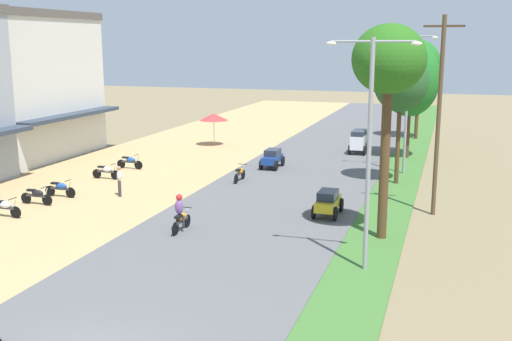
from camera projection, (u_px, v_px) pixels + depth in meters
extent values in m
cube|color=silver|center=(26.00, 89.00, 42.94)|extent=(6.03, 10.44, 9.60)
cube|color=#2D3847|center=(72.00, 115.00, 42.21)|extent=(1.20, 10.44, 0.25)
cube|color=#59514C|center=(20.00, 14.00, 41.90)|extent=(6.23, 10.64, 0.50)
cylinder|color=black|center=(16.00, 212.00, 28.27)|extent=(0.56, 0.06, 0.56)
cube|color=#333338|center=(4.00, 207.00, 28.42)|extent=(1.12, 0.12, 0.12)
ellipsoid|color=silver|center=(5.00, 205.00, 28.37)|extent=(0.64, 0.28, 0.32)
cylinder|color=#A5A8AD|center=(14.00, 207.00, 28.23)|extent=(0.26, 0.05, 0.68)
cylinder|color=black|center=(12.00, 199.00, 28.18)|extent=(0.04, 0.54, 0.04)
cylinder|color=black|center=(47.00, 200.00, 30.47)|extent=(0.56, 0.06, 0.56)
cylinder|color=black|center=(26.00, 198.00, 30.83)|extent=(0.56, 0.06, 0.56)
cube|color=#333338|center=(36.00, 196.00, 30.61)|extent=(1.12, 0.12, 0.12)
ellipsoid|color=black|center=(37.00, 193.00, 30.56)|extent=(0.64, 0.28, 0.32)
cube|color=black|center=(31.00, 190.00, 30.64)|extent=(0.44, 0.20, 0.10)
cylinder|color=#A5A8AD|center=(46.00, 195.00, 30.43)|extent=(0.26, 0.05, 0.68)
cylinder|color=black|center=(44.00, 187.00, 30.37)|extent=(0.04, 0.54, 0.04)
cylinder|color=black|center=(71.00, 193.00, 31.97)|extent=(0.56, 0.06, 0.56)
cylinder|color=black|center=(50.00, 191.00, 32.34)|extent=(0.56, 0.06, 0.56)
cube|color=#333338|center=(60.00, 188.00, 32.11)|extent=(1.12, 0.12, 0.12)
ellipsoid|color=#1E4CA5|center=(61.00, 186.00, 32.06)|extent=(0.64, 0.28, 0.32)
cube|color=black|center=(55.00, 183.00, 32.14)|extent=(0.44, 0.20, 0.10)
cylinder|color=#A5A8AD|center=(69.00, 188.00, 31.93)|extent=(0.26, 0.05, 0.68)
cylinder|color=black|center=(68.00, 180.00, 31.87)|extent=(0.04, 0.54, 0.04)
cylinder|color=black|center=(115.00, 175.00, 36.19)|extent=(0.56, 0.06, 0.56)
cylinder|color=black|center=(97.00, 174.00, 36.56)|extent=(0.56, 0.06, 0.56)
cube|color=#333338|center=(106.00, 171.00, 36.34)|extent=(1.12, 0.12, 0.12)
ellipsoid|color=silver|center=(107.00, 169.00, 36.29)|extent=(0.64, 0.28, 0.32)
cube|color=black|center=(101.00, 167.00, 36.37)|extent=(0.44, 0.20, 0.10)
cylinder|color=#A5A8AD|center=(114.00, 171.00, 36.15)|extent=(0.26, 0.05, 0.68)
cylinder|color=black|center=(113.00, 164.00, 36.10)|extent=(0.04, 0.54, 0.04)
cylinder|color=black|center=(138.00, 165.00, 39.12)|extent=(0.56, 0.06, 0.56)
cylinder|color=black|center=(121.00, 164.00, 39.49)|extent=(0.56, 0.06, 0.56)
cube|color=#333338|center=(130.00, 162.00, 39.27)|extent=(1.12, 0.12, 0.12)
ellipsoid|color=#1E4CA5|center=(131.00, 160.00, 39.22)|extent=(0.64, 0.28, 0.32)
cube|color=black|center=(126.00, 157.00, 39.30)|extent=(0.44, 0.20, 0.10)
cylinder|color=#A5A8AD|center=(137.00, 161.00, 39.09)|extent=(0.26, 0.05, 0.68)
cylinder|color=black|center=(136.00, 155.00, 39.03)|extent=(0.04, 0.54, 0.04)
cylinder|color=#99999E|center=(214.00, 132.00, 48.01)|extent=(0.05, 0.05, 2.10)
cone|color=red|center=(214.00, 117.00, 47.77)|extent=(2.20, 2.20, 0.55)
cylinder|color=#33333D|center=(119.00, 188.00, 32.36)|extent=(0.14, 0.14, 0.82)
cylinder|color=#33333D|center=(120.00, 189.00, 32.19)|extent=(0.14, 0.14, 0.82)
ellipsoid|color=silver|center=(119.00, 176.00, 32.14)|extent=(0.41, 0.43, 0.56)
sphere|color=#9E7556|center=(119.00, 168.00, 32.05)|extent=(0.22, 0.22, 0.22)
cylinder|color=#4C351E|center=(385.00, 160.00, 24.88)|extent=(0.39, 0.39, 6.54)
ellipsoid|color=#266018|center=(389.00, 59.00, 24.06)|extent=(2.92, 2.92, 2.76)
cylinder|color=#4C351E|center=(398.00, 141.00, 34.88)|extent=(0.25, 0.25, 4.88)
ellipsoid|color=#234F25|center=(401.00, 81.00, 34.18)|extent=(3.03, 3.03, 3.45)
cylinder|color=#4C351E|center=(408.00, 129.00, 42.84)|extent=(0.33, 0.33, 4.04)
ellipsoid|color=#1D6621|center=(410.00, 79.00, 42.15)|extent=(3.99, 3.99, 5.09)
cylinder|color=#4C351E|center=(417.00, 111.00, 51.23)|extent=(0.29, 0.29, 4.67)
ellipsoid|color=#1D6420|center=(419.00, 68.00, 50.50)|extent=(3.49, 3.49, 4.44)
cylinder|color=gray|center=(369.00, 157.00, 21.19)|extent=(0.16, 0.16, 8.12)
cylinder|color=gray|center=(352.00, 41.00, 20.59)|extent=(1.40, 0.08, 0.08)
ellipsoid|color=silver|center=(331.00, 43.00, 20.82)|extent=(0.36, 0.20, 0.14)
cylinder|color=gray|center=(395.00, 41.00, 20.18)|extent=(1.40, 0.08, 0.08)
ellipsoid|color=silver|center=(417.00, 44.00, 19.98)|extent=(0.36, 0.20, 0.14)
cylinder|color=gray|center=(407.00, 105.00, 37.18)|extent=(0.16, 0.16, 8.43)
cylinder|color=gray|center=(398.00, 36.00, 36.56)|extent=(1.40, 0.08, 0.08)
ellipsoid|color=silver|center=(386.00, 38.00, 36.78)|extent=(0.36, 0.20, 0.14)
cylinder|color=gray|center=(422.00, 36.00, 36.14)|extent=(1.40, 0.08, 0.08)
ellipsoid|color=silver|center=(435.00, 37.00, 35.95)|extent=(0.36, 0.20, 0.14)
cylinder|color=brown|center=(439.00, 118.00, 28.23)|extent=(0.20, 0.20, 9.20)
cube|color=#473323|center=(444.00, 26.00, 27.39)|extent=(1.80, 0.10, 0.10)
cube|color=gold|center=(328.00, 203.00, 28.66)|extent=(0.88, 2.25, 0.44)
cube|color=#232B38|center=(328.00, 195.00, 28.48)|extent=(0.81, 1.30, 0.40)
cylinder|color=black|center=(335.00, 214.00, 27.81)|extent=(0.11, 0.64, 0.64)
cylinder|color=black|center=(314.00, 212.00, 28.10)|extent=(0.11, 0.64, 0.64)
cylinder|color=black|center=(342.00, 205.00, 29.32)|extent=(0.11, 0.64, 0.64)
cylinder|color=black|center=(321.00, 203.00, 29.62)|extent=(0.11, 0.64, 0.64)
cube|color=navy|center=(272.00, 159.00, 39.49)|extent=(0.88, 2.25, 0.44)
cube|color=#232B38|center=(273.00, 152.00, 39.49)|extent=(0.81, 1.30, 0.40)
cylinder|color=black|center=(268.00, 160.00, 40.44)|extent=(0.11, 0.64, 0.64)
cylinder|color=black|center=(283.00, 161.00, 40.15)|extent=(0.11, 0.64, 0.64)
cylinder|color=black|center=(261.00, 165.00, 38.93)|extent=(0.11, 0.64, 0.64)
cylinder|color=black|center=(276.00, 166.00, 38.64)|extent=(0.11, 0.64, 0.64)
cube|color=silver|center=(359.00, 141.00, 44.72)|extent=(0.95, 2.40, 0.95)
cube|color=#232B38|center=(359.00, 133.00, 44.50)|extent=(0.87, 2.00, 0.35)
cylinder|color=black|center=(364.00, 151.00, 43.86)|extent=(0.12, 0.68, 0.68)
cylinder|color=black|center=(349.00, 150.00, 44.18)|extent=(0.12, 0.68, 0.68)
cylinder|color=black|center=(368.00, 147.00, 45.47)|extent=(0.12, 0.68, 0.68)
cylinder|color=black|center=(353.00, 146.00, 45.79)|extent=(0.12, 0.68, 0.68)
cylinder|color=black|center=(187.00, 221.00, 26.88)|extent=(0.06, 0.56, 0.56)
cylinder|color=black|center=(175.00, 229.00, 25.72)|extent=(0.06, 0.56, 0.56)
cube|color=#333338|center=(181.00, 221.00, 26.26)|extent=(0.12, 1.12, 0.12)
ellipsoid|color=orange|center=(182.00, 217.00, 26.31)|extent=(0.28, 0.64, 0.32)
cube|color=black|center=(178.00, 216.00, 25.95)|extent=(0.20, 0.44, 0.10)
cylinder|color=#A5A8AD|center=(187.00, 215.00, 26.77)|extent=(0.05, 0.26, 0.68)
cylinder|color=black|center=(186.00, 207.00, 26.63)|extent=(0.54, 0.04, 0.04)
ellipsoid|color=#724C8C|center=(179.00, 207.00, 25.94)|extent=(0.36, 0.28, 0.64)
sphere|color=red|center=(179.00, 197.00, 25.90)|extent=(0.28, 0.28, 0.28)
cylinder|color=#2D2D38|center=(177.00, 221.00, 26.21)|extent=(0.12, 0.12, 0.48)
cylinder|color=#2D2D38|center=(183.00, 221.00, 26.12)|extent=(0.12, 0.12, 0.48)
cylinder|color=black|center=(243.00, 174.00, 36.28)|extent=(0.06, 0.56, 0.56)
cylinder|color=black|center=(236.00, 179.00, 35.12)|extent=(0.06, 0.56, 0.56)
cube|color=#333338|center=(240.00, 173.00, 35.67)|extent=(0.12, 1.12, 0.12)
ellipsoid|color=orange|center=(240.00, 171.00, 35.71)|extent=(0.28, 0.64, 0.32)
cube|color=black|center=(238.00, 170.00, 35.35)|extent=(0.20, 0.44, 0.10)
cylinder|color=#A5A8AD|center=(243.00, 170.00, 36.17)|extent=(0.05, 0.26, 0.68)
cylinder|color=black|center=(242.00, 164.00, 36.04)|extent=(0.54, 0.04, 0.04)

